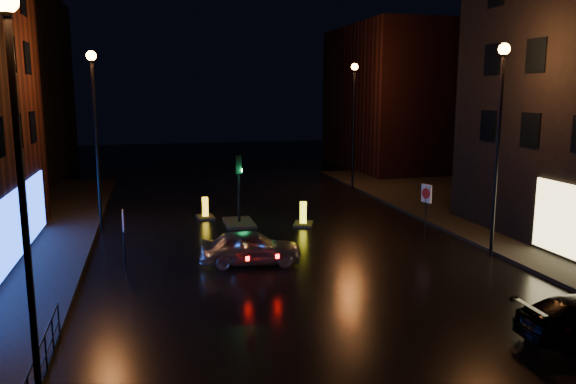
# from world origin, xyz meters

# --- Properties ---
(ground) EXTENTS (120.00, 120.00, 0.00)m
(ground) POSITION_xyz_m (0.00, 0.00, 0.00)
(ground) COLOR black
(ground) RESTS_ON ground
(building_far_left) EXTENTS (8.00, 16.00, 14.00)m
(building_far_left) POSITION_xyz_m (-16.00, 35.00, 7.00)
(building_far_left) COLOR black
(building_far_left) RESTS_ON ground
(building_far_right) EXTENTS (8.00, 14.00, 12.00)m
(building_far_right) POSITION_xyz_m (15.00, 32.00, 6.00)
(building_far_right) COLOR black
(building_far_right) RESTS_ON ground
(street_lamp_lnear) EXTENTS (0.44, 0.44, 8.37)m
(street_lamp_lnear) POSITION_xyz_m (-7.80, -2.00, 5.56)
(street_lamp_lnear) COLOR black
(street_lamp_lnear) RESTS_ON ground
(street_lamp_lfar) EXTENTS (0.44, 0.44, 8.37)m
(street_lamp_lfar) POSITION_xyz_m (-7.80, 14.00, 5.56)
(street_lamp_lfar) COLOR black
(street_lamp_lfar) RESTS_ON ground
(street_lamp_rnear) EXTENTS (0.44, 0.44, 8.37)m
(street_lamp_rnear) POSITION_xyz_m (7.80, 6.00, 5.56)
(street_lamp_rnear) COLOR black
(street_lamp_rnear) RESTS_ON ground
(street_lamp_rfar) EXTENTS (0.44, 0.44, 8.37)m
(street_lamp_rfar) POSITION_xyz_m (7.80, 22.00, 5.56)
(street_lamp_rfar) COLOR black
(street_lamp_rfar) RESTS_ON ground
(traffic_signal) EXTENTS (1.40, 2.40, 3.45)m
(traffic_signal) POSITION_xyz_m (-1.20, 14.00, 0.50)
(traffic_signal) COLOR black
(traffic_signal) RESTS_ON ground
(guard_railing) EXTENTS (0.05, 6.04, 1.00)m
(guard_railing) POSITION_xyz_m (-8.00, -1.00, 0.74)
(guard_railing) COLOR black
(guard_railing) RESTS_ON ground
(silver_hatchback) EXTENTS (4.05, 2.04, 1.32)m
(silver_hatchback) POSITION_xyz_m (-1.82, 7.30, 0.66)
(silver_hatchback) COLOR #B9BCC1
(silver_hatchback) RESTS_ON ground
(bollard_near) EXTENTS (1.33, 1.60, 1.19)m
(bollard_near) POSITION_xyz_m (1.85, 12.95, 0.26)
(bollard_near) COLOR black
(bollard_near) RESTS_ON ground
(bollard_far) EXTENTS (0.93, 1.32, 1.12)m
(bollard_far) POSITION_xyz_m (-2.72, 15.74, 0.24)
(bollard_far) COLOR black
(bollard_far) RESTS_ON ground
(road_sign_left) EXTENTS (0.08, 0.55, 2.26)m
(road_sign_left) POSITION_xyz_m (-6.50, 7.77, 1.69)
(road_sign_left) COLOR black
(road_sign_left) RESTS_ON ground
(road_sign_right) EXTENTS (0.23, 0.59, 2.49)m
(road_sign_right) POSITION_xyz_m (6.50, 9.15, 1.86)
(road_sign_right) COLOR black
(road_sign_right) RESTS_ON ground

